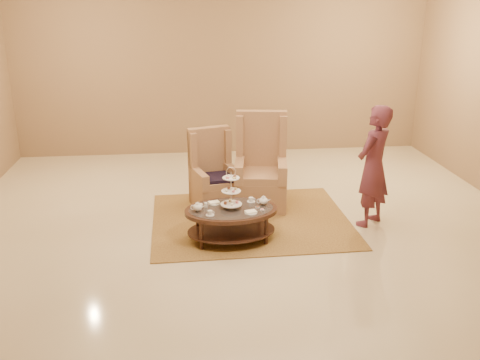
{
  "coord_description": "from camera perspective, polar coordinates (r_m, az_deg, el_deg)",
  "views": [
    {
      "loc": [
        -0.78,
        -6.49,
        3.03
      ],
      "look_at": [
        -0.06,
        0.2,
        0.7
      ],
      "focal_mm": 40.0,
      "sensor_mm": 36.0,
      "label": 1
    }
  ],
  "objects": [
    {
      "name": "ceiling",
      "position": [
        7.2,
        0.65,
        -5.74
      ],
      "size": [
        8.0,
        8.0,
        0.02
      ],
      "primitive_type": "cube",
      "color": "silver",
      "rests_on": "ground"
    },
    {
      "name": "rug",
      "position": [
        7.6,
        1.15,
        -4.28
      ],
      "size": [
        2.79,
        2.34,
        0.01
      ],
      "rotation": [
        0.0,
        0.0,
        0.02
      ],
      "color": "olive",
      "rests_on": "ground"
    },
    {
      "name": "wall_back",
      "position": [
        10.59,
        -1.91,
        12.21
      ],
      "size": [
        8.0,
        0.04,
        3.5
      ],
      "primitive_type": "cube",
      "color": "#91714F",
      "rests_on": "ground"
    },
    {
      "name": "tea_table",
      "position": [
        6.87,
        -0.94,
        -3.68
      ],
      "size": [
        1.25,
        0.91,
        1.0
      ],
      "rotation": [
        0.0,
        0.0,
        0.07
      ],
      "color": "black",
      "rests_on": "ground"
    },
    {
      "name": "ground",
      "position": [
        7.2,
        0.65,
        -5.74
      ],
      "size": [
        8.0,
        8.0,
        0.0
      ],
      "primitive_type": "plane",
      "color": "beige",
      "rests_on": "ground"
    },
    {
      "name": "armchair_right",
      "position": [
        8.04,
        2.23,
        0.57
      ],
      "size": [
        0.87,
        0.89,
        1.4
      ],
      "rotation": [
        0.0,
        0.0,
        -0.15
      ],
      "color": "#A1744C",
      "rests_on": "ground"
    },
    {
      "name": "person",
      "position": [
        7.44,
        14.02,
        1.43
      ],
      "size": [
        0.72,
        0.71,
        1.68
      ],
      "rotation": [
        0.0,
        0.0,
        3.86
      ],
      "color": "#5C2733",
      "rests_on": "ground"
    },
    {
      "name": "armchair_left",
      "position": [
        8.02,
        -2.84,
        -0.05
      ],
      "size": [
        0.79,
        0.81,
        1.17
      ],
      "rotation": [
        0.0,
        0.0,
        0.29
      ],
      "color": "#A1744C",
      "rests_on": "ground"
    }
  ]
}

